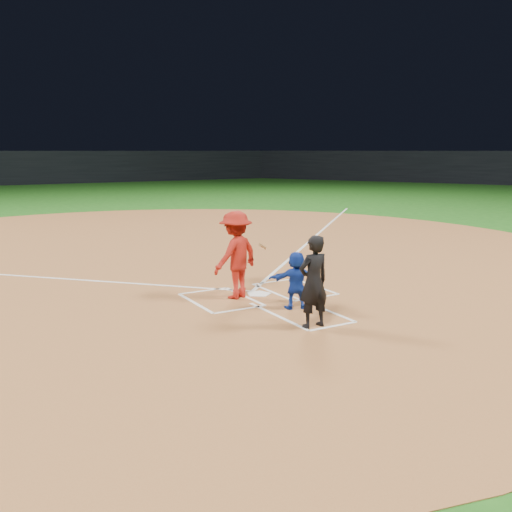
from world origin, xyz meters
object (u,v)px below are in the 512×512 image
home_plate (259,294)px  catcher (296,280)px  umpire (314,282)px  batter_at_plate (236,255)px

home_plate → catcher: (0.08, -1.41, 0.60)m
catcher → umpire: size_ratio=0.70×
umpire → batter_at_plate: batter_at_plate is taller
home_plate → umpire: umpire is taller
catcher → umpire: (-0.43, -1.22, 0.26)m
home_plate → catcher: 1.53m
catcher → umpire: umpire is taller
home_plate → umpire: bearing=82.4°
home_plate → umpire: size_ratio=0.34×
home_plate → catcher: bearing=93.3°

